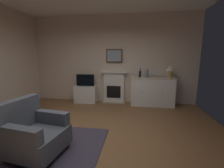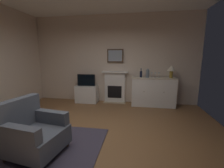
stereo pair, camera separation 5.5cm
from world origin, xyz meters
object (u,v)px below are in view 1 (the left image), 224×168
object	(u,v)px
framed_picture	(114,56)
wine_glass_right	(158,74)
wine_glass_center	(154,74)
tv_set	(85,80)
wine_glass_left	(151,74)
potted_plant_fern	(7,112)
fireplace_unit	(114,87)
wine_bottle	(140,74)
sideboard_cabinet	(152,92)
table_lamp	(170,69)
armchair	(34,133)
tv_cabinet	(86,94)
vase_decorative	(147,73)

from	to	relation	value
framed_picture	wine_glass_right	distance (m)	1.55
wine_glass_center	wine_glass_right	bearing A→B (deg)	-1.49
framed_picture	tv_set	size ratio (longest dim) A/B	0.89
wine_glass_left	potted_plant_fern	size ratio (longest dim) A/B	0.38
fireplace_unit	wine_bottle	world-z (taller)	wine_bottle
framed_picture	wine_glass_left	size ratio (longest dim) A/B	3.33
sideboard_cabinet	table_lamp	distance (m)	0.91
table_lamp	armchair	bearing A→B (deg)	-133.00
tv_cabinet	table_lamp	bearing A→B (deg)	-0.31
sideboard_cabinet	table_lamp	xyz separation A→B (m)	(0.52, 0.00, 0.75)
wine_glass_left	fireplace_unit	bearing A→B (deg)	172.05
fireplace_unit	wine_bottle	distance (m)	1.02
fireplace_unit	vase_decorative	distance (m)	1.22
sideboard_cabinet	armchair	bearing A→B (deg)	-126.97
framed_picture	wine_glass_left	xyz separation A→B (m)	(1.21, -0.21, -0.56)
potted_plant_fern	framed_picture	bearing A→B (deg)	41.63
framed_picture	sideboard_cabinet	xyz separation A→B (m)	(1.28, -0.22, -1.15)
framed_picture	sideboard_cabinet	bearing A→B (deg)	-9.84
fireplace_unit	wine_glass_center	bearing A→B (deg)	-6.44
table_lamp	wine_glass_center	xyz separation A→B (m)	(-0.48, 0.03, -0.16)
armchair	framed_picture	bearing A→B (deg)	74.01
vase_decorative	table_lamp	bearing A→B (deg)	3.95
fireplace_unit	sideboard_cabinet	size ratio (longest dim) A/B	0.79
tv_cabinet	tv_set	bearing A→B (deg)	-90.00
fireplace_unit	potted_plant_fern	bearing A→B (deg)	-138.99
wine_glass_left	potted_plant_fern	bearing A→B (deg)	-152.29
wine_bottle	vase_decorative	bearing A→B (deg)	-10.69
wine_bottle	potted_plant_fern	world-z (taller)	wine_bottle
tv_cabinet	wine_glass_center	bearing A→B (deg)	0.32
wine_glass_left	wine_glass_right	xyz separation A→B (m)	(0.22, 0.02, 0.00)
vase_decorative	tv_cabinet	bearing A→B (deg)	178.19
wine_glass_left	vase_decorative	xyz separation A→B (m)	(-0.14, -0.06, 0.02)
wine_bottle	wine_glass_right	size ratio (longest dim) A/B	1.76
vase_decorative	tv_cabinet	xyz separation A→B (m)	(-2.05, 0.06, -0.78)
fireplace_unit	table_lamp	size ratio (longest dim) A/B	2.75
sideboard_cabinet	table_lamp	size ratio (longest dim) A/B	3.49
table_lamp	potted_plant_fern	xyz separation A→B (m)	(-4.15, -1.86, -0.96)
table_lamp	potted_plant_fern	distance (m)	4.65
wine_glass_right	armchair	bearing A→B (deg)	-128.60
framed_picture	tv_set	xyz separation A→B (m)	(-0.98, -0.23, -0.83)
fireplace_unit	tv_set	bearing A→B (deg)	-169.23
tv_cabinet	vase_decorative	bearing A→B (deg)	-1.81
potted_plant_fern	armchair	distance (m)	1.78
fireplace_unit	potted_plant_fern	size ratio (longest dim) A/B	2.56
table_lamp	fireplace_unit	bearing A→B (deg)	174.38
table_lamp	vase_decorative	distance (m)	0.74
vase_decorative	fireplace_unit	bearing A→B (deg)	168.10
framed_picture	wine_glass_left	world-z (taller)	framed_picture
wine_glass_center	vase_decorative	xyz separation A→B (m)	(-0.25, -0.08, 0.02)
sideboard_cabinet	wine_glass_left	xyz separation A→B (m)	(-0.07, 0.01, 0.59)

